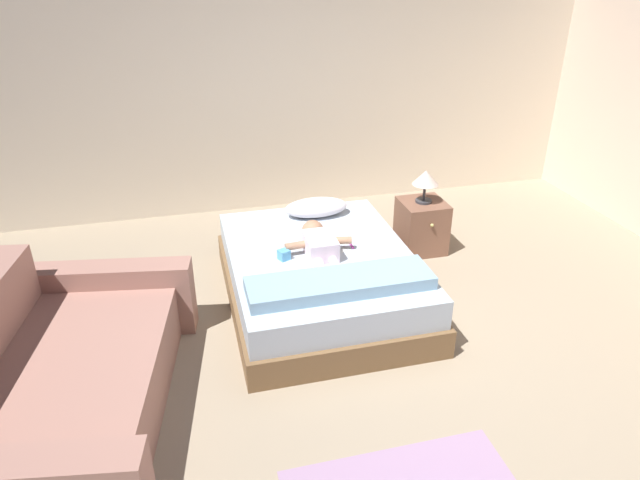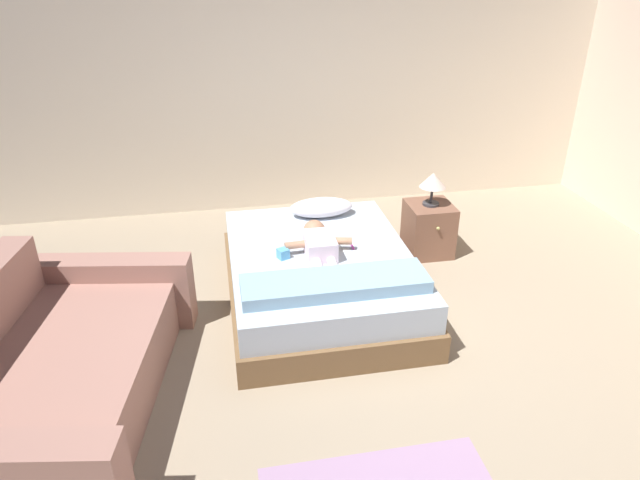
{
  "view_description": "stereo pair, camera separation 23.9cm",
  "coord_description": "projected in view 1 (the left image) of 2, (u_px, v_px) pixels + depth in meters",
  "views": [
    {
      "loc": [
        -1.23,
        -2.62,
        2.43
      ],
      "look_at": [
        -0.3,
        1.01,
        0.53
      ],
      "focal_mm": 32.02,
      "sensor_mm": 36.0,
      "label": 1
    },
    {
      "loc": [
        -1.0,
        -2.68,
        2.43
      ],
      "look_at": [
        -0.3,
        1.01,
        0.53
      ],
      "focal_mm": 32.02,
      "sensor_mm": 36.0,
      "label": 2
    }
  ],
  "objects": [
    {
      "name": "toothbrush",
      "position": [
        350.0,
        243.0,
        4.36
      ],
      "size": [
        0.02,
        0.15,
        0.02
      ],
      "color": "#BE2DA2",
      "rests_on": "bed"
    },
    {
      "name": "couch",
      "position": [
        59.0,
        380.0,
        3.24
      ],
      "size": [
        1.44,
        2.02,
        0.76
      ],
      "color": "#A37365",
      "rests_on": "ground_plane"
    },
    {
      "name": "bed",
      "position": [
        320.0,
        277.0,
        4.35
      ],
      "size": [
        1.38,
        1.82,
        0.43
      ],
      "color": "brown",
      "rests_on": "ground_plane"
    },
    {
      "name": "toy_block",
      "position": [
        284.0,
        255.0,
        4.13
      ],
      "size": [
        0.1,
        0.1,
        0.07
      ],
      "color": "#57A6D6",
      "rests_on": "bed"
    },
    {
      "name": "ground_plane",
      "position": [
        404.0,
        378.0,
        3.64
      ],
      "size": [
        8.0,
        8.0,
        0.0
      ],
      "primitive_type": "plane",
      "color": "gray"
    },
    {
      "name": "blanket",
      "position": [
        340.0,
        283.0,
        3.77
      ],
      "size": [
        1.24,
        0.34,
        0.09
      ],
      "color": "#85AAC2",
      "rests_on": "bed"
    },
    {
      "name": "wall_behind_bed",
      "position": [
        299.0,
        69.0,
        5.6
      ],
      "size": [
        8.0,
        0.12,
        2.79
      ],
      "primitive_type": "cube",
      "color": "beige",
      "rests_on": "ground_plane"
    },
    {
      "name": "lamp",
      "position": [
        425.0,
        179.0,
        4.91
      ],
      "size": [
        0.23,
        0.23,
        0.29
      ],
      "color": "#333338",
      "rests_on": "nightstand"
    },
    {
      "name": "baby",
      "position": [
        319.0,
        243.0,
        4.22
      ],
      "size": [
        0.51,
        0.65,
        0.17
      ],
      "color": "white",
      "rests_on": "bed"
    },
    {
      "name": "pillow",
      "position": [
        316.0,
        207.0,
        4.81
      ],
      "size": [
        0.53,
        0.27,
        0.15
      ],
      "color": "white",
      "rests_on": "bed"
    },
    {
      "name": "nightstand",
      "position": [
        421.0,
        226.0,
        5.11
      ],
      "size": [
        0.39,
        0.42,
        0.47
      ],
      "color": "brown",
      "rests_on": "ground_plane"
    }
  ]
}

